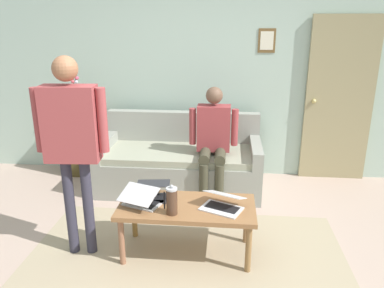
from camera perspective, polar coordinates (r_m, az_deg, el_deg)
The scene contains 14 objects.
ground_plane at distance 3.35m, azimuth -1.83°, elevation -18.02°, with size 7.68×7.68×0.00m, color #BDA192.
area_rug at distance 3.44m, azimuth -0.94°, elevation -16.86°, with size 2.78×1.69×0.01m, color tan.
back_wall at distance 4.94m, azimuth 1.34°, elevation 10.84°, with size 7.04×0.11×2.70m.
interior_door at distance 5.07m, azimuth 21.24°, elevation 6.10°, with size 0.82×0.09×2.05m.
couch at distance 4.65m, azimuth -1.79°, elevation -2.94°, with size 1.93×0.88×0.88m.
coffee_table at distance 3.31m, azimuth -0.78°, elevation -10.00°, with size 1.17×0.55×0.47m.
laptop_left at distance 3.42m, azimuth -5.86°, elevation -7.35°, with size 0.33×0.33×0.12m.
laptop_center at distance 3.23m, azimuth 4.64°, elevation -8.94°, with size 0.41×0.38×0.15m.
laptop_right at distance 3.30m, azimuth -7.56°, elevation -8.31°, with size 0.39×0.39×0.16m.
french_press at distance 3.10m, azimuth -3.07°, elevation -8.53°, with size 0.11×0.09×0.26m.
side_shelf at distance 5.23m, azimuth -16.41°, elevation 0.47°, with size 0.42×0.32×0.91m.
flower_vase at distance 5.08m, azimuth -17.01°, elevation 6.98°, with size 0.10×0.09×0.42m.
person_standing at distance 3.22m, azimuth -17.67°, elevation 1.52°, with size 0.60×0.22×1.73m.
person_seated at distance 4.26m, azimuth 3.22°, elevation 1.07°, with size 0.55×0.51×1.28m.
Camera 1 is at (-0.37, 2.68, 1.98)m, focal length 35.43 mm.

